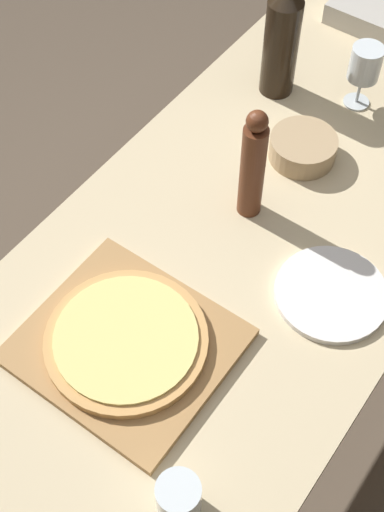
# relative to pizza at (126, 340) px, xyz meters

# --- Properties ---
(ground_plane) EXTENTS (12.00, 12.00, 0.00)m
(ground_plane) POSITION_rel_pizza_xyz_m (0.04, 0.37, -0.80)
(ground_plane) COLOR brown
(dining_table) EXTENTS (0.76, 1.79, 0.77)m
(dining_table) POSITION_rel_pizza_xyz_m (0.04, 0.37, -0.12)
(dining_table) COLOR #CCB78E
(dining_table) RESTS_ON ground_plane
(cutting_board) EXTENTS (0.38, 0.34, 0.02)m
(cutting_board) POSITION_rel_pizza_xyz_m (0.00, 0.00, -0.02)
(cutting_board) COLOR #A87A47
(cutting_board) RESTS_ON dining_table
(pizza) EXTENTS (0.31, 0.31, 0.02)m
(pizza) POSITION_rel_pizza_xyz_m (0.00, 0.00, 0.00)
(pizza) COLOR tan
(pizza) RESTS_ON cutting_board
(wine_bottle) EXTENTS (0.08, 0.08, 0.37)m
(wine_bottle) POSITION_rel_pizza_xyz_m (-0.16, 0.79, 0.12)
(wine_bottle) COLOR black
(wine_bottle) RESTS_ON dining_table
(pepper_mill) EXTENTS (0.05, 0.05, 0.28)m
(pepper_mill) POSITION_rel_pizza_xyz_m (0.00, 0.42, 0.11)
(pepper_mill) COLOR #5B2D19
(pepper_mill) RESTS_ON dining_table
(wine_glass) EXTENTS (0.08, 0.08, 0.16)m
(wine_glass) POSITION_rel_pizza_xyz_m (0.03, 0.86, 0.09)
(wine_glass) COLOR silver
(wine_glass) RESTS_ON dining_table
(small_bowl) EXTENTS (0.15, 0.15, 0.06)m
(small_bowl) POSITION_rel_pizza_xyz_m (0.01, 0.62, -0.00)
(small_bowl) COLOR tan
(small_bowl) RESTS_ON dining_table
(drinking_tumbler) EXTENTS (0.07, 0.07, 0.10)m
(drinking_tumbler) POSITION_rel_pizza_xyz_m (0.26, -0.19, 0.02)
(drinking_tumbler) COLOR silver
(drinking_tumbler) RESTS_ON dining_table
(dinner_plate) EXTENTS (0.23, 0.23, 0.01)m
(dinner_plate) POSITION_rel_pizza_xyz_m (0.26, 0.33, -0.02)
(dinner_plate) COLOR white
(dinner_plate) RESTS_ON dining_table
(food_container) EXTENTS (0.19, 0.11, 0.06)m
(food_container) POSITION_rel_pizza_xyz_m (-0.10, 1.14, -0.00)
(food_container) COLOR #BCB7AD
(food_container) RESTS_ON dining_table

